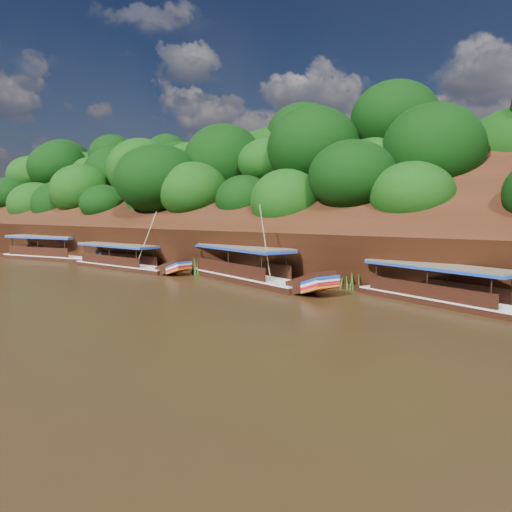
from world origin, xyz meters
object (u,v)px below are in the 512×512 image
at_px(boat_0, 459,299).
at_px(boat_1, 252,275).
at_px(boat_2, 128,264).
at_px(boat_3, 56,255).

xyz_separation_m(boat_0, boat_1, (-14.71, 0.62, 0.09)).
height_order(boat_1, boat_2, boat_1).
bearing_deg(boat_3, boat_0, -11.63).
bearing_deg(boat_2, boat_3, 178.92).
xyz_separation_m(boat_2, boat_3, (-12.75, 0.80, 0.08)).
distance_m(boat_2, boat_3, 12.77).
bearing_deg(boat_1, boat_0, 15.64).
height_order(boat_0, boat_1, boat_1).
xyz_separation_m(boat_1, boat_3, (-26.66, 0.64, -0.02)).
bearing_deg(boat_0, boat_2, -160.92).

